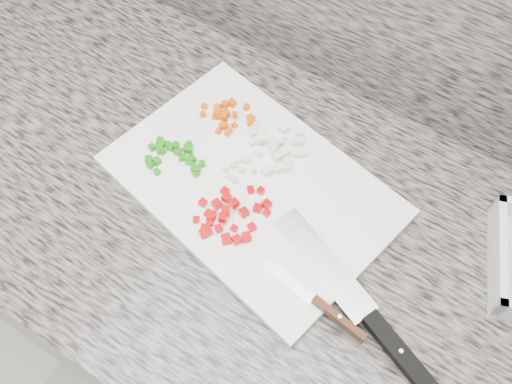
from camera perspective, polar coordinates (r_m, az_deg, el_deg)
cabinet at (r=1.31m, az=-0.96°, el=-11.34°), size 3.92×0.62×0.86m
countertop at (r=0.90m, az=-1.38°, el=-1.95°), size 3.96×0.64×0.04m
cutting_board at (r=0.89m, az=-0.39°, el=0.65°), size 0.48×0.37×0.01m
carrot_pile at (r=0.95m, az=-2.89°, el=7.68°), size 0.10×0.08×0.02m
onion_pile at (r=0.91m, az=2.04°, el=4.33°), size 0.10×0.11×0.02m
green_pepper_pile at (r=0.91m, az=-8.20°, el=3.77°), size 0.10×0.08×0.02m
red_pepper_pile at (r=0.85m, az=-2.74°, el=-2.46°), size 0.10×0.12×0.02m
garlic_pile at (r=0.89m, az=-2.05°, el=2.08°), size 0.05×0.04×0.01m
chef_knife at (r=0.80m, az=11.50°, el=-12.47°), size 0.30×0.15×0.02m
paring_knife at (r=0.80m, az=7.00°, el=-11.52°), size 0.17×0.04×0.02m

